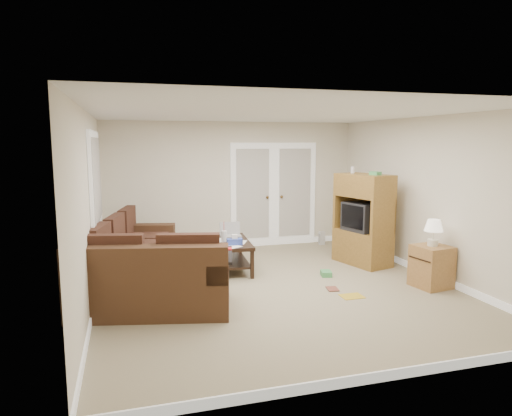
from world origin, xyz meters
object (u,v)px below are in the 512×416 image
object	(u,v)px
coffee_table	(230,254)
side_cabinet	(432,263)
sectional_sofa	(140,268)
tv_armoire	(363,219)

from	to	relation	value
coffee_table	side_cabinet	bearing A→B (deg)	-28.64
sectional_sofa	coffee_table	xyz separation A→B (m)	(1.47, 0.82, -0.08)
tv_armoire	side_cabinet	world-z (taller)	tv_armoire
coffee_table	tv_armoire	distance (m)	2.36
coffee_table	sectional_sofa	bearing A→B (deg)	-146.53
coffee_table	side_cabinet	world-z (taller)	side_cabinet
tv_armoire	coffee_table	bearing A→B (deg)	158.28
sectional_sofa	coffee_table	size ratio (longest dim) A/B	2.62
coffee_table	side_cabinet	size ratio (longest dim) A/B	1.25
tv_armoire	side_cabinet	distance (m)	1.54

